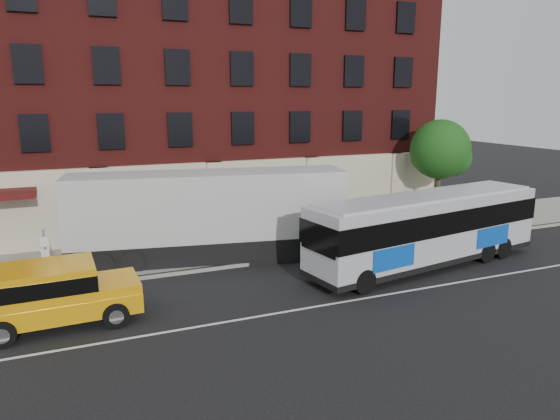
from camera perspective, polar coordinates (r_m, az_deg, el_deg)
name	(u,v)px	position (r m, az deg, el deg)	size (l,w,h in m)	color
ground	(304,315)	(18.68, 2.65, -11.63)	(120.00, 120.00, 0.00)	black
sidewalk	(230,247)	(26.58, -5.60, -4.10)	(60.00, 6.00, 0.15)	gray
kerb	(249,264)	(23.85, -3.48, -6.01)	(60.00, 0.25, 0.15)	gray
lane_line	(298,310)	(19.09, 2.01, -11.05)	(60.00, 0.12, 0.01)	silver
building	(190,98)	(33.15, -9.98, 12.21)	(30.00, 12.10, 15.00)	#591715
sign_pole	(46,256)	(22.47, -24.69, -4.65)	(0.30, 0.20, 2.50)	gray
street_tree	(441,152)	(32.62, 17.49, 6.23)	(3.60, 3.60, 6.20)	#3B2D1D
city_bus	(427,227)	(24.20, 16.09, -1.82)	(12.53, 4.58, 3.36)	#B3B4BF
yellow_suv	(49,292)	(19.05, -24.34, -8.30)	(5.66, 2.62, 2.14)	orange
shipping_container	(210,218)	(24.21, -7.86, -0.84)	(13.00, 4.73, 4.25)	black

